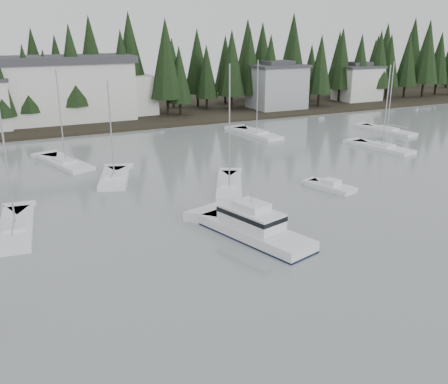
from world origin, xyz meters
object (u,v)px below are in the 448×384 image
object	(u,v)px
house_east_b	(358,82)
sailboat_9	(16,230)
harbor_inn	(72,89)
sailboat_1	(229,187)
house_east_a	(277,86)
sailboat_7	(257,135)
sailboat_2	(387,131)
sailboat_5	(115,180)
runabout_1	(331,188)
cabin_cruiser_center	(254,229)
sailboat_0	(66,164)
sailboat_6	(382,149)

from	to	relation	value
house_east_b	sailboat_9	world-z (taller)	sailboat_9
harbor_inn	sailboat_1	distance (m)	46.95
house_east_a	sailboat_7	distance (m)	25.18
sailboat_2	sailboat_5	size ratio (longest dim) A/B	1.02
house_east_a	runabout_1	distance (m)	51.50
sailboat_5	runabout_1	world-z (taller)	sailboat_5
house_east_b	sailboat_1	size ratio (longest dim) A/B	0.72
cabin_cruiser_center	sailboat_9	bearing A→B (deg)	44.53
house_east_a	harbor_inn	bearing A→B (deg)	173.64
cabin_cruiser_center	sailboat_5	xyz separation A→B (m)	(-6.33, 20.37, -0.61)
house_east_a	runabout_1	xyz separation A→B (m)	(-21.55, -46.53, -4.77)
sailboat_5	cabin_cruiser_center	bearing A→B (deg)	-144.54
house_east_a	sailboat_9	distance (m)	68.61
house_east_b	sailboat_7	size ratio (longest dim) A/B	0.80
runabout_1	house_east_a	bearing A→B (deg)	-42.51
sailboat_7	runabout_1	xyz separation A→B (m)	(-6.24, -27.13, 0.08)
sailboat_5	house_east_b	bearing A→B (deg)	-42.36
sailboat_0	sailboat_5	bearing A→B (deg)	-173.31
sailboat_0	sailboat_9	world-z (taller)	sailboat_9
house_east_a	sailboat_7	xyz separation A→B (m)	(-15.31, -19.40, -4.85)
house_east_b	sailboat_6	distance (m)	45.59
cabin_cruiser_center	runabout_1	world-z (taller)	cabin_cruiser_center
sailboat_2	cabin_cruiser_center	bearing A→B (deg)	117.36
sailboat_0	sailboat_7	size ratio (longest dim) A/B	1.00
house_east_b	sailboat_5	world-z (taller)	sailboat_5
sailboat_9	runabout_1	world-z (taller)	sailboat_9
sailboat_1	sailboat_7	world-z (taller)	sailboat_1
sailboat_1	runabout_1	size ratio (longest dim) A/B	2.39
harbor_inn	sailboat_1	xyz separation A→B (m)	(8.04, -45.90, -5.70)
sailboat_6	runabout_1	bearing A→B (deg)	113.30
sailboat_6	sailboat_0	bearing A→B (deg)	65.56
house_east_b	sailboat_0	bearing A→B (deg)	-158.34
sailboat_1	harbor_inn	bearing A→B (deg)	36.47
house_east_a	sailboat_5	size ratio (longest dim) A/B	0.93
sailboat_9	cabin_cruiser_center	bearing A→B (deg)	-112.59
house_east_a	sailboat_6	size ratio (longest dim) A/B	0.89
house_east_a	cabin_cruiser_center	bearing A→B (deg)	-122.80
cabin_cruiser_center	sailboat_2	world-z (taller)	sailboat_2
sailboat_1	sailboat_2	world-z (taller)	sailboat_1
house_east_b	sailboat_2	bearing A→B (deg)	-121.22
sailboat_6	sailboat_9	xyz separation A→B (m)	(-47.86, -9.37, -0.00)
sailboat_1	sailboat_9	xyz separation A→B (m)	(-21.11, -2.89, -0.01)
sailboat_0	runabout_1	size ratio (longest dim) A/B	2.16
runabout_1	sailboat_7	bearing A→B (deg)	-30.62
house_east_a	sailboat_2	distance (m)	27.12
house_east_a	cabin_cruiser_center	distance (m)	64.45
harbor_inn	sailboat_1	bearing A→B (deg)	-80.07
sailboat_2	runabout_1	size ratio (longest dim) A/B	2.09
runabout_1	harbor_inn	bearing A→B (deg)	1.23
harbor_inn	sailboat_2	size ratio (longest dim) A/B	2.56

